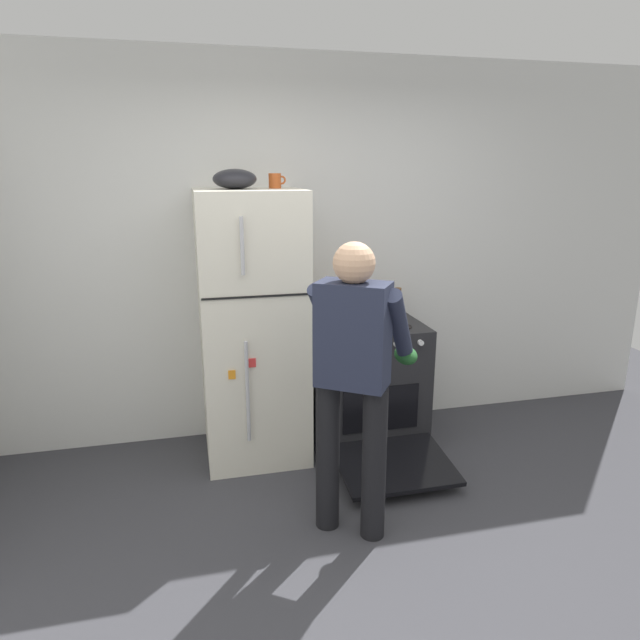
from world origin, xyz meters
The scene contains 9 objects.
ground centered at (0.00, 0.00, 0.00)m, with size 8.00×8.00×0.00m, color #38383D.
kitchen_wall_back centered at (0.00, 1.95, 1.35)m, with size 6.00×0.10×2.70m, color silver.
refrigerator centered at (-0.39, 1.57, 0.91)m, with size 0.68×0.72×1.81m.
stove_range centered at (0.42, 1.55, 0.43)m, with size 0.76×1.20×0.89m.
person_cook centered at (0.02, 0.57, 0.95)m, with size 0.65×0.69×1.60m.
red_pot centered at (0.26, 1.52, 0.95)m, with size 0.34×0.24×0.11m.
coffee_mug centered at (-0.21, 1.62, 1.86)m, with size 0.11×0.08×0.10m.
pepper_mill centered at (0.72, 1.77, 0.99)m, with size 0.05×0.05×0.19m, color brown.
mixing_bowl centered at (-0.47, 1.57, 1.87)m, with size 0.27×0.27×0.12m, color black.
Camera 1 is at (-0.79, -2.03, 1.94)m, focal length 31.31 mm.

